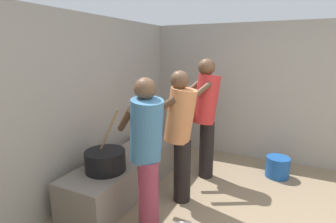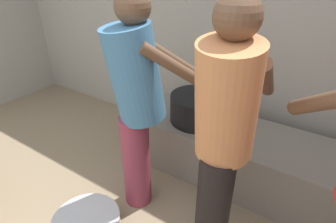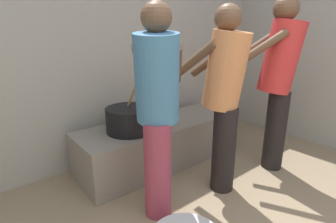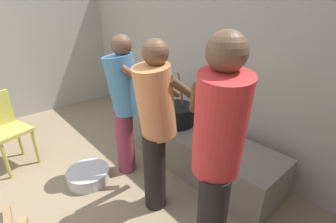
{
  "view_description": "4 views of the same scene",
  "coord_description": "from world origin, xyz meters",
  "px_view_note": "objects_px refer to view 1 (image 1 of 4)",
  "views": [
    {
      "loc": [
        -1.96,
        0.2,
        1.76
      ],
      "look_at": [
        0.76,
        1.5,
        1.06
      ],
      "focal_mm": 28.15,
      "sensor_mm": 36.0,
      "label": 1
    },
    {
      "loc": [
        1.08,
        0.2,
        1.65
      ],
      "look_at": [
        0.22,
        1.51,
        0.77
      ],
      "focal_mm": 29.23,
      "sensor_mm": 36.0,
      "label": 2
    },
    {
      "loc": [
        -0.94,
        0.03,
        1.3
      ],
      "look_at": [
        0.21,
        1.45,
        0.76
      ],
      "focal_mm": 26.96,
      "sensor_mm": 36.0,
      "label": 3
    },
    {
      "loc": [
        2.1,
        0.2,
        1.76
      ],
      "look_at": [
        0.53,
        1.58,
        0.84
      ],
      "focal_mm": 25.61,
      "sensor_mm": 36.0,
      "label": 4
    }
  ],
  "objects_px": {
    "cooking_pot_main": "(105,161)",
    "cook_in_red_shirt": "(206,112)",
    "cook_in_blue_shirt": "(146,147)",
    "bucket_blue_plastic": "(278,167)",
    "cook_in_orange_shirt": "(180,129)"
  },
  "relations": [
    {
      "from": "bucket_blue_plastic",
      "to": "cooking_pot_main",
      "type": "bearing_deg",
      "value": 133.59
    },
    {
      "from": "cooking_pot_main",
      "to": "cook_in_red_shirt",
      "type": "distance_m",
      "value": 1.46
    },
    {
      "from": "cooking_pot_main",
      "to": "bucket_blue_plastic",
      "type": "bearing_deg",
      "value": -46.41
    },
    {
      "from": "cooking_pot_main",
      "to": "bucket_blue_plastic",
      "type": "relative_size",
      "value": 2.13
    },
    {
      "from": "cook_in_orange_shirt",
      "to": "cook_in_blue_shirt",
      "type": "xyz_separation_m",
      "value": [
        -0.62,
        0.08,
        -0.01
      ]
    },
    {
      "from": "cook_in_blue_shirt",
      "to": "cook_in_red_shirt",
      "type": "bearing_deg",
      "value": -7.01
    },
    {
      "from": "cook_in_blue_shirt",
      "to": "bucket_blue_plastic",
      "type": "distance_m",
      "value": 2.2
    },
    {
      "from": "cook_in_blue_shirt",
      "to": "bucket_blue_plastic",
      "type": "relative_size",
      "value": 4.75
    },
    {
      "from": "cook_in_orange_shirt",
      "to": "bucket_blue_plastic",
      "type": "height_order",
      "value": "cook_in_orange_shirt"
    },
    {
      "from": "cooking_pot_main",
      "to": "bucket_blue_plastic",
      "type": "height_order",
      "value": "cooking_pot_main"
    },
    {
      "from": "cook_in_blue_shirt",
      "to": "cook_in_red_shirt",
      "type": "height_order",
      "value": "cook_in_red_shirt"
    },
    {
      "from": "cook_in_orange_shirt",
      "to": "cook_in_blue_shirt",
      "type": "bearing_deg",
      "value": 172.66
    },
    {
      "from": "cook_in_blue_shirt",
      "to": "bucket_blue_plastic",
      "type": "height_order",
      "value": "cook_in_blue_shirt"
    },
    {
      "from": "cooking_pot_main",
      "to": "cook_in_orange_shirt",
      "type": "distance_m",
      "value": 0.9
    },
    {
      "from": "cooking_pot_main",
      "to": "cook_in_red_shirt",
      "type": "height_order",
      "value": "cook_in_red_shirt"
    }
  ]
}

